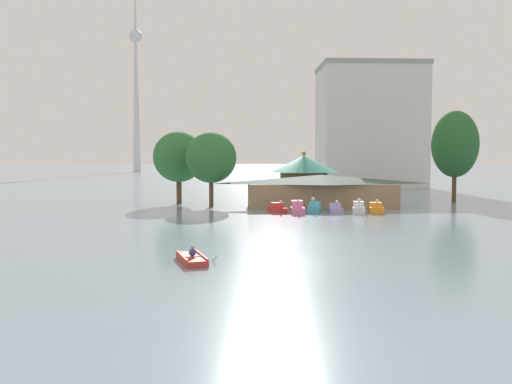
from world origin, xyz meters
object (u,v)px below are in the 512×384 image
object	(u,v)px
green_roof_pavilion	(304,174)
pedal_boat_white	(359,209)
shoreline_tree_tall_left	(179,157)
background_building_block	(370,126)
rowboat_with_rower	(192,259)
pedal_boat_pink	(297,209)
pedal_boat_orange	(376,209)
pedal_boat_cyan	(314,208)
boathouse	(322,190)
pedal_boat_lavender	(335,209)
shoreline_tree_right	(455,144)
pedal_boat_red	(277,209)
shoreline_tree_mid	(211,158)
distant_broadcast_tower	(136,57)

from	to	relation	value
green_roof_pavilion	pedal_boat_white	bearing A→B (deg)	-79.78
shoreline_tree_tall_left	background_building_block	size ratio (longest dim) A/B	0.36
rowboat_with_rower	green_roof_pavilion	size ratio (longest dim) A/B	0.39
background_building_block	pedal_boat_pink	bearing A→B (deg)	-111.30
pedal_boat_orange	green_roof_pavilion	size ratio (longest dim) A/B	0.28
pedal_boat_orange	shoreline_tree_tall_left	world-z (taller)	shoreline_tree_tall_left
pedal_boat_cyan	boathouse	size ratio (longest dim) A/B	0.14
pedal_boat_cyan	rowboat_with_rower	bearing A→B (deg)	-4.23
rowboat_with_rower	pedal_boat_orange	bearing A→B (deg)	-47.80
pedal_boat_lavender	shoreline_tree_right	distance (m)	26.61
pedal_boat_red	shoreline_tree_mid	distance (m)	13.60
pedal_boat_orange	green_roof_pavilion	xyz separation A→B (m)	(-5.78, 19.91, 3.57)
pedal_boat_red	shoreline_tree_mid	xyz separation A→B (m)	(-8.08, 9.10, 6.07)
shoreline_tree_mid	rowboat_with_rower	bearing A→B (deg)	-89.73
distant_broadcast_tower	pedal_boat_orange	bearing A→B (deg)	-74.00
pedal_boat_cyan	shoreline_tree_tall_left	bearing A→B (deg)	-112.54
boathouse	background_building_block	distance (m)	61.05
green_roof_pavilion	shoreline_tree_tall_left	distance (m)	19.23
pedal_boat_pink	distant_broadcast_tower	bearing A→B (deg)	-164.48
rowboat_with_rower	pedal_boat_lavender	distance (m)	34.20
pedal_boat_cyan	pedal_boat_orange	world-z (taller)	pedal_boat_cyan
pedal_boat_cyan	shoreline_tree_right	bearing A→B (deg)	139.84
rowboat_with_rower	pedal_boat_pink	xyz separation A→B (m)	(10.08, 29.52, 0.39)
pedal_boat_pink	distant_broadcast_tower	distance (m)	251.22
pedal_boat_red	background_building_block	size ratio (longest dim) A/B	0.10
background_building_block	distant_broadcast_tower	size ratio (longest dim) A/B	0.20
shoreline_tree_tall_left	distant_broadcast_tower	bearing A→B (deg)	101.13
shoreline_tree_mid	pedal_boat_white	bearing A→B (deg)	-31.11
pedal_boat_red	pedal_boat_pink	world-z (taller)	pedal_boat_pink
pedal_boat_red	pedal_boat_orange	world-z (taller)	pedal_boat_orange
green_roof_pavilion	distant_broadcast_tower	distance (m)	232.31
rowboat_with_rower	pedal_boat_white	xyz separation A→B (m)	(17.24, 29.48, 0.36)
pedal_boat_white	green_roof_pavilion	world-z (taller)	green_roof_pavilion
pedal_boat_white	background_building_block	world-z (taller)	background_building_block
green_roof_pavilion	shoreline_tree_tall_left	size ratio (longest dim) A/B	1.01
pedal_boat_lavender	pedal_boat_orange	bearing A→B (deg)	78.25
pedal_boat_lavender	background_building_block	xyz separation A→B (m)	(20.49, 63.30, 13.85)
pedal_boat_cyan	pedal_boat_orange	bearing A→B (deg)	97.64
pedal_boat_lavender	shoreline_tree_tall_left	distance (m)	25.44
shoreline_tree_mid	background_building_block	xyz separation A→B (m)	(35.46, 54.14, 7.75)
shoreline_tree_mid	distant_broadcast_tower	bearing A→B (deg)	102.03
pedal_boat_lavender	pedal_boat_white	bearing A→B (deg)	61.75
green_roof_pavilion	background_building_block	size ratio (longest dim) A/B	0.37
pedal_boat_lavender	shoreline_tree_mid	size ratio (longest dim) A/B	0.25
pedal_boat_lavender	pedal_boat_red	bearing A→B (deg)	-89.95
pedal_boat_white	pedal_boat_cyan	bearing A→B (deg)	-97.51
boathouse	shoreline_tree_tall_left	bearing A→B (deg)	158.80
shoreline_tree_tall_left	background_building_block	bearing A→B (deg)	50.34
rowboat_with_rower	pedal_boat_orange	xyz separation A→B (m)	(19.36, 29.84, 0.30)
rowboat_with_rower	shoreline_tree_right	xyz separation A→B (m)	(35.33, 45.66, 8.35)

